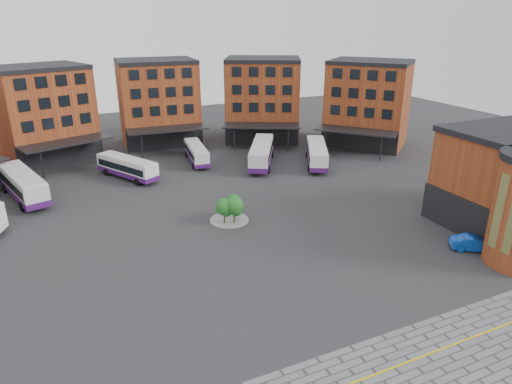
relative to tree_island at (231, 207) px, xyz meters
name	(u,v)px	position (x,y,z in m)	size (l,w,h in m)	color
ground	(258,276)	(-2.08, -11.55, -1.81)	(160.00, 160.00, 0.00)	#28282B
yellow_line	(377,374)	(-0.08, -25.55, -1.78)	(26.00, 0.15, 0.02)	gold
main_building	(122,118)	(-6.85, 26.70, 5.42)	(94.14, 42.48, 14.60)	brown
tree_island	(231,207)	(0.00, 0.00, 0.00)	(4.40, 4.40, 3.22)	gray
bus_b	(23,184)	(-21.11, 17.37, 0.10)	(6.11, 12.77, 3.51)	silver
bus_c	(127,167)	(-7.88, 19.85, -0.18)	(7.22, 10.52, 3.00)	white
bus_d	(196,153)	(3.31, 22.99, -0.30)	(3.51, 10.11, 2.79)	silver
bus_e	(261,153)	(11.99, 17.45, 0.08)	(8.67, 12.10, 3.48)	silver
bus_f	(317,154)	(19.79, 14.01, -0.05)	(7.81, 11.41, 3.25)	white
blue_car	(474,243)	(19.29, -16.09, -1.07)	(1.57, 4.49, 1.48)	#0D40AC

